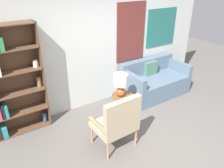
{
  "coord_description": "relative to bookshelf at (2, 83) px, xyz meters",
  "views": [
    {
      "loc": [
        -2.08,
        -1.99,
        2.72
      ],
      "look_at": [
        -0.07,
        1.05,
        0.9
      ],
      "focal_mm": 35.0,
      "sensor_mm": 36.0,
      "label": 1
    }
  ],
  "objects": [
    {
      "name": "table_lamp",
      "position": [
        2.0,
        -0.73,
        -0.23
      ],
      "size": [
        0.28,
        0.28,
        0.48
      ],
      "color": "#C65128",
      "rests_on": "side_table"
    },
    {
      "name": "bookshelf",
      "position": [
        0.0,
        0.0,
        0.0
      ],
      "size": [
        1.09,
        0.3,
        2.04
      ],
      "color": "brown",
      "rests_on": "ground_plane"
    },
    {
      "name": "couch",
      "position": [
        3.34,
        -0.29,
        -0.74
      ],
      "size": [
        1.62,
        0.89,
        0.85
      ],
      "color": "slate",
      "rests_on": "ground_plane"
    },
    {
      "name": "side_table",
      "position": [
        2.05,
        -0.73,
        -0.6
      ],
      "size": [
        0.44,
        0.44,
        0.53
      ],
      "color": "brown",
      "rests_on": "ground_plane"
    },
    {
      "name": "ground_plane",
      "position": [
        1.82,
        -1.85,
        -1.06
      ],
      "size": [
        14.0,
        14.0,
        0.0
      ],
      "primitive_type": "plane",
      "color": "#66605B"
    },
    {
      "name": "armchair",
      "position": [
        1.45,
        -1.44,
        -0.49
      ],
      "size": [
        0.7,
        0.61,
        1.02
      ],
      "color": "tan",
      "rests_on": "ground_plane"
    },
    {
      "name": "wall_back",
      "position": [
        1.87,
        0.18,
        0.3
      ],
      "size": [
        6.4,
        0.08,
        2.7
      ],
      "color": "silver",
      "rests_on": "ground_plane"
    }
  ]
}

